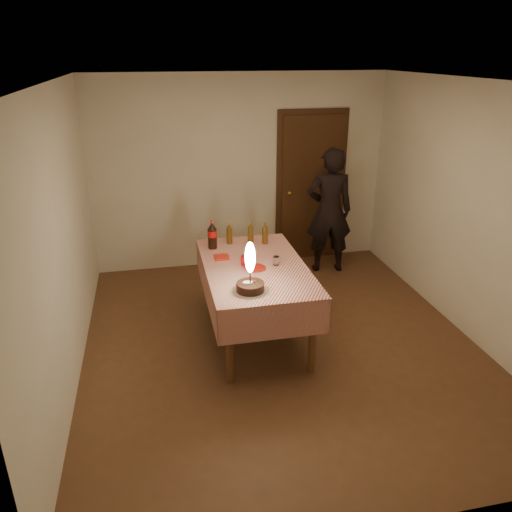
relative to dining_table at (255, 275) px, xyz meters
name	(u,v)px	position (x,y,z in m)	size (l,w,h in m)	color
ground	(281,343)	(0.23, -0.20, -0.72)	(4.00, 4.50, 0.01)	brown
room_shell	(285,188)	(0.27, -0.13, 0.94)	(4.04, 4.54, 2.62)	silver
dining_table	(255,275)	(0.00, 0.00, 0.00)	(1.02, 1.72, 0.83)	brown
birthday_cake	(250,278)	(-0.16, -0.56, 0.24)	(0.32, 0.32, 0.48)	white
red_plate	(255,268)	(-0.01, -0.07, 0.11)	(0.22, 0.22, 0.01)	#B2190C
red_cup	(245,261)	(-0.10, 0.02, 0.16)	(0.08, 0.08, 0.10)	#AE0C0D
clear_cup	(276,261)	(0.21, -0.03, 0.15)	(0.07, 0.07, 0.09)	silver
napkin_stack	(222,257)	(-0.30, 0.26, 0.12)	(0.15, 0.15, 0.02)	#B22214
cola_bottle	(212,235)	(-0.36, 0.56, 0.26)	(0.10, 0.10, 0.32)	black
amber_bottle_left	(229,233)	(-0.15, 0.67, 0.23)	(0.06, 0.06, 0.26)	#51330D
amber_bottle_right	(265,233)	(0.24, 0.58, 0.23)	(0.06, 0.06, 0.26)	#51330D
amber_bottle_mid	(251,233)	(0.08, 0.63, 0.23)	(0.06, 0.06, 0.26)	#51330D
photographer	(329,211)	(1.34, 1.52, 0.14)	(0.67, 0.49, 1.70)	black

